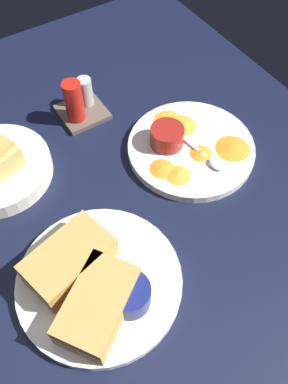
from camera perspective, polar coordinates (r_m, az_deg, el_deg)
ground_plane at (r=70.48cm, az=-10.56°, el=-4.83°), size 110.00×110.00×3.00cm
plate_sandwich_main at (r=62.78cm, az=-6.32°, el=-12.48°), size 25.08×25.08×1.60cm
sandwich_half_near at (r=61.30cm, az=-10.54°, el=-9.47°), size 14.59×10.63×4.80cm
sandwich_half_far at (r=58.09cm, az=-6.51°, el=-15.62°), size 15.02×13.64×4.80cm
ramekin_dark_sauce at (r=58.49cm, az=-2.10°, el=-14.30°), size 6.19×6.19×4.13cm
spoon_by_dark_ramekin at (r=61.10cm, az=-6.79°, el=-13.55°), size 7.64×8.38×0.80cm
plate_chips_companion at (r=77.09cm, az=6.66°, el=6.17°), size 23.93×23.93×1.60cm
ramekin_light_gravy at (r=75.02cm, az=3.28°, el=7.96°), size 6.29×6.29×3.73cm
spoon_by_gravy_ramekin at (r=74.20cm, az=9.43°, el=4.47°), size 2.81×9.96×0.80cm
plantain_chip_scatter at (r=76.55cm, az=6.56°, el=6.96°), size 21.06×21.01×0.60cm
condiment_caddy at (r=82.39cm, az=-9.14°, el=12.35°), size 9.00×9.00×9.50cm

